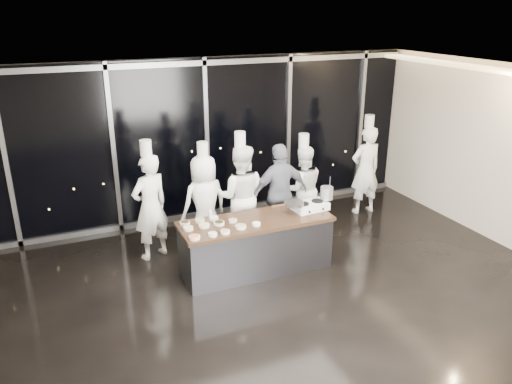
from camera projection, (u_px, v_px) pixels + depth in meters
ground at (279, 297)px, 7.49m from camera, size 9.00×9.00×0.00m
room_shell at (294, 151)px, 6.77m from camera, size 9.02×7.02×3.21m
window_wall at (206, 140)px, 9.89m from camera, size 8.90×0.11×3.20m
demo_counter at (256, 245)px, 8.11m from camera, size 2.46×0.86×0.90m
stove at (310, 206)px, 8.32m from camera, size 0.60×0.41×0.14m
frying_pan at (294, 203)px, 8.15m from camera, size 0.58×0.35×0.05m
stock_pot at (327, 193)px, 8.39m from camera, size 0.23×0.23×0.21m
prep_bowls at (213, 226)px, 7.66m from camera, size 1.17×0.72×0.05m
squeeze_bottle at (211, 215)px, 7.89m from camera, size 0.06×0.06×0.21m
chef_far_left at (150, 206)px, 8.38m from camera, size 0.79×0.67×2.08m
chef_left at (205, 202)px, 8.75m from camera, size 0.93×0.69×1.95m
chef_center at (241, 196)px, 8.84m from camera, size 1.11×1.01×2.10m
guest at (280, 193)px, 9.02m from camera, size 1.09×0.48×1.84m
chef_right at (302, 188)px, 9.48m from camera, size 0.93×0.79×1.91m
chef_side at (365, 169)px, 10.27m from camera, size 0.68×0.45×2.07m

